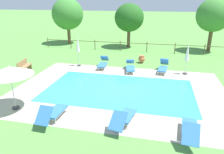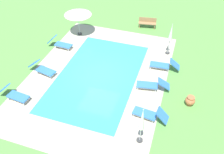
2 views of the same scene
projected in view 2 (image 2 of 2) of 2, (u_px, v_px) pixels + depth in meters
The scene contains 15 objects.
ground_plane at pixel (98, 76), 16.06m from camera, with size 160.00×160.00×0.00m, color #599342.
pool_deck_paving at pixel (98, 76), 16.06m from camera, with size 12.41×8.82×0.01m, color #B2A893.
swimming_pool_water at pixel (98, 76), 16.06m from camera, with size 8.63×5.04×0.01m, color #38C6D1.
pool_coping_rim at pixel (98, 75), 16.05m from camera, with size 9.11×5.52×0.01m.
sun_lounger_north_near_steps at pixel (150, 114), 13.02m from camera, with size 0.81×1.99×0.92m.
sun_lounger_north_mid at pixel (42, 69), 16.01m from camera, with size 0.97×2.06×0.87m.
sun_lounger_north_far at pixel (164, 65), 16.33m from camera, with size 0.73×2.02×0.86m.
sun_lounger_north_end at pixel (60, 43), 18.34m from camera, with size 0.70×1.95×0.94m.
sun_lounger_south_near_corner at pixel (152, 85), 14.83m from camera, with size 0.93×2.10×0.80m.
sun_lounger_south_mid at pixel (14, 94), 14.18m from camera, with size 0.79×2.00×0.91m.
patio_umbrella_open_foreground at pixel (78, 12), 18.85m from camera, with size 2.15×2.15×2.22m.
patio_umbrella_closed_row_west at pixel (142, 121), 11.19m from camera, with size 0.32×0.32×2.36m.
patio_umbrella_closed_row_mid_west at pixel (171, 34), 16.95m from camera, with size 0.32×0.32×2.44m.
wooden_bench_lawn_side at pixel (147, 23), 20.68m from camera, with size 0.67×1.55×0.87m.
terracotta_urn_near_fence at pixel (190, 101), 13.84m from camera, with size 0.56×0.56×0.63m.
Camera 2 is at (11.35, 4.72, 10.38)m, focal length 38.71 mm.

